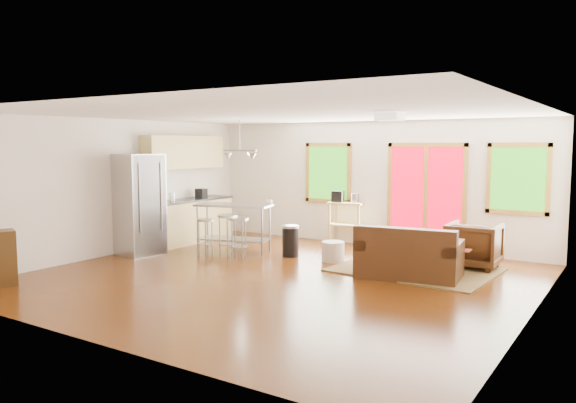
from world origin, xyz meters
The scene contains 28 objects.
floor centered at (0.00, 0.00, -0.01)m, with size 7.50×7.00×0.02m, color #381805.
ceiling centered at (0.00, 0.00, 2.61)m, with size 7.50×7.00×0.02m, color white.
back_wall centered at (0.00, 3.51, 1.30)m, with size 7.50×0.02×2.60m, color silver.
left_wall centered at (-3.76, 0.00, 1.30)m, with size 0.02×7.00×2.60m, color silver.
right_wall centered at (3.76, 0.00, 1.30)m, with size 0.02×7.00×2.60m, color silver.
front_wall centered at (0.00, -3.51, 1.30)m, with size 7.50×0.02×2.60m, color silver.
window_left centered at (-1.00, 3.46, 1.50)m, with size 1.10×0.05×1.30m.
french_doors centered at (1.20, 3.46, 1.10)m, with size 1.60×0.05×2.10m.
window_right centered at (2.90, 3.46, 1.50)m, with size 1.10×0.05×1.30m.
rug centered at (1.64, 1.70, 0.01)m, with size 2.52×1.94×0.03m, color #446438.
loveseat centered at (1.74, 1.13, 0.33)m, with size 1.68×1.09×0.84m.
coffee_table centered at (1.84, 1.64, 0.31)m, with size 1.02×0.81×0.36m.
armchair centered at (2.42, 2.44, 0.43)m, with size 0.84×0.79×0.87m, color black.
ottoman centered at (1.07, 2.45, 0.18)m, with size 0.53×0.53×0.36m, color black.
pouf centered at (0.13, 1.61, 0.18)m, with size 0.41×0.41×0.36m, color beige.
vase centered at (1.81, 1.65, 0.51)m, with size 0.23×0.24×0.31m.
book centered at (2.32, 1.73, 0.55)m, with size 0.23×0.03×0.31m, color maroon.
cabinets centered at (-3.49, 1.70, 0.93)m, with size 0.64×2.24×2.30m.
refrigerator centered at (-3.34, 0.19, 0.97)m, with size 0.89×0.87×1.94m.
island centered at (-1.99, 1.39, 0.65)m, with size 1.59×0.98×0.94m.
cup centered at (-1.29, 1.63, 1.01)m, with size 0.12×0.10×0.12m, color white.
bar_stool_a centered at (-2.24, 0.84, 0.51)m, with size 0.34×0.34×0.69m.
bar_stool_b centered at (-1.75, 0.91, 0.59)m, with size 0.41×0.41×0.80m.
bar_stool_c centered at (-1.44, 0.85, 0.57)m, with size 0.47×0.47×0.77m.
trash_can centered at (-0.77, 1.57, 0.30)m, with size 0.42×0.42×0.59m.
kitchen_cart centered at (-0.50, 3.33, 0.77)m, with size 0.81×0.60×1.13m.
ceiling_flush centered at (1.60, 0.60, 2.53)m, with size 0.35×0.35×0.12m, color white.
pendant_light centered at (-1.90, 1.50, 1.90)m, with size 0.80×0.18×0.79m.
Camera 1 is at (4.88, -7.27, 2.12)m, focal length 35.00 mm.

